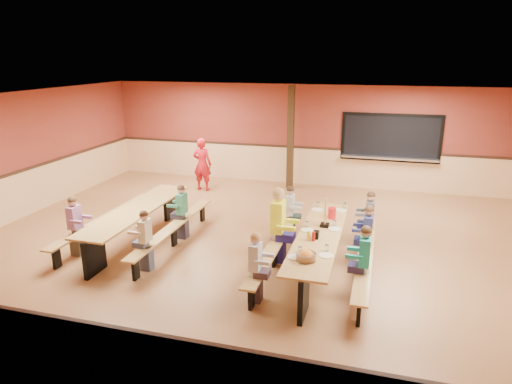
# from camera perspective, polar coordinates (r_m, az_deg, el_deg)

# --- Properties ---
(ground) EXTENTS (12.00, 12.00, 0.00)m
(ground) POSITION_cam_1_polar(r_m,az_deg,el_deg) (9.63, -0.00, -6.63)
(ground) COLOR brown
(ground) RESTS_ON ground
(room_envelope) EXTENTS (12.04, 10.04, 3.02)m
(room_envelope) POSITION_cam_1_polar(r_m,az_deg,el_deg) (9.37, -0.00, -2.75)
(room_envelope) COLOR maroon
(room_envelope) RESTS_ON ground
(kitchen_pass_through) EXTENTS (2.78, 0.28, 1.38)m
(kitchen_pass_through) POSITION_cam_1_polar(r_m,az_deg,el_deg) (13.66, 16.47, 6.27)
(kitchen_pass_through) COLOR black
(kitchen_pass_through) RESTS_ON ground
(structural_post) EXTENTS (0.18, 0.18, 3.00)m
(structural_post) POSITION_cam_1_polar(r_m,az_deg,el_deg) (13.36, 4.34, 6.73)
(structural_post) COLOR black
(structural_post) RESTS_ON ground
(cafeteria_table_main) EXTENTS (1.91, 3.70, 0.74)m
(cafeteria_table_main) POSITION_cam_1_polar(r_m,az_deg,el_deg) (8.38, 7.88, -6.57)
(cafeteria_table_main) COLOR #B08646
(cafeteria_table_main) RESTS_ON ground
(cafeteria_table_second) EXTENTS (1.91, 3.70, 0.74)m
(cafeteria_table_second) POSITION_cam_1_polar(r_m,az_deg,el_deg) (9.94, -14.60, -3.17)
(cafeteria_table_second) COLOR #B08646
(cafeteria_table_second) RESTS_ON ground
(seated_child_white_left) EXTENTS (0.35, 0.29, 1.17)m
(seated_child_white_left) POSITION_cam_1_polar(r_m,az_deg,el_deg) (7.33, -0.07, -9.46)
(seated_child_white_left) COLOR #BBBAC0
(seated_child_white_left) RESTS_ON ground
(seated_adult_yellow) EXTENTS (0.48, 0.39, 1.44)m
(seated_adult_yellow) POSITION_cam_1_polar(r_m,az_deg,el_deg) (8.67, 2.76, -4.21)
(seated_adult_yellow) COLOR #F6FF26
(seated_adult_yellow) RESTS_ON ground
(seated_child_grey_left) EXTENTS (0.35, 0.28, 1.16)m
(seated_child_grey_left) POSITION_cam_1_polar(r_m,az_deg,el_deg) (9.76, 4.27, -2.67)
(seated_child_grey_left) COLOR #B8B8B8
(seated_child_grey_left) RESTS_ON ground
(seated_child_teal_right) EXTENTS (0.37, 0.31, 1.22)m
(seated_child_teal_right) POSITION_cam_1_polar(r_m,az_deg,el_deg) (7.65, 13.34, -8.56)
(seated_child_teal_right) COLOR #21AFA5
(seated_child_teal_right) RESTS_ON ground
(seated_child_navy_right) EXTENTS (0.36, 0.29, 1.19)m
(seated_child_navy_right) POSITION_cam_1_polar(r_m,az_deg,el_deg) (8.72, 13.72, -5.50)
(seated_child_navy_right) COLOR navy
(seated_child_navy_right) RESTS_ON ground
(seated_child_char_right) EXTENTS (0.36, 0.30, 1.19)m
(seated_child_char_right) POSITION_cam_1_polar(r_m,az_deg,el_deg) (9.54, 13.97, -3.51)
(seated_child_char_right) COLOR #464B50
(seated_child_char_right) RESTS_ON ground
(seated_child_purple_sec) EXTENTS (0.36, 0.30, 1.19)m
(seated_child_purple_sec) POSITION_cam_1_polar(r_m,az_deg,el_deg) (9.64, -21.64, -4.02)
(seated_child_purple_sec) COLOR #A0659D
(seated_child_purple_sec) RESTS_ON ground
(seated_child_green_sec) EXTENTS (0.35, 0.29, 1.17)m
(seated_child_green_sec) POSITION_cam_1_polar(r_m,az_deg,el_deg) (9.91, -9.22, -2.51)
(seated_child_green_sec) COLOR #36805F
(seated_child_green_sec) RESTS_ON ground
(seated_child_tan_sec) EXTENTS (0.33, 0.27, 1.13)m
(seated_child_tan_sec) POSITION_cam_1_polar(r_m,az_deg,el_deg) (8.61, -13.64, -5.97)
(seated_child_tan_sec) COLOR beige
(seated_child_tan_sec) RESTS_ON ground
(standing_woman) EXTENTS (0.58, 0.39, 1.55)m
(standing_woman) POSITION_cam_1_polar(r_m,az_deg,el_deg) (13.36, -6.74, 3.47)
(standing_woman) COLOR red
(standing_woman) RESTS_ON ground
(punch_pitcher) EXTENTS (0.16, 0.16, 0.22)m
(punch_pitcher) POSITION_cam_1_polar(r_m,az_deg,el_deg) (9.06, 9.48, -2.63)
(punch_pitcher) COLOR red
(punch_pitcher) RESTS_ON cafeteria_table_main
(chip_bowl) EXTENTS (0.32, 0.32, 0.15)m
(chip_bowl) POSITION_cam_1_polar(r_m,az_deg,el_deg) (7.23, 6.27, -7.94)
(chip_bowl) COLOR orange
(chip_bowl) RESTS_ON cafeteria_table_main
(napkin_dispenser) EXTENTS (0.10, 0.14, 0.13)m
(napkin_dispenser) POSITION_cam_1_polar(r_m,az_deg,el_deg) (8.08, 7.51, -5.32)
(napkin_dispenser) COLOR black
(napkin_dispenser) RESTS_ON cafeteria_table_main
(condiment_mustard) EXTENTS (0.06, 0.06, 0.17)m
(condiment_mustard) POSITION_cam_1_polar(r_m,az_deg,el_deg) (7.97, 6.57, -5.45)
(condiment_mustard) COLOR yellow
(condiment_mustard) RESTS_ON cafeteria_table_main
(condiment_ketchup) EXTENTS (0.06, 0.06, 0.17)m
(condiment_ketchup) POSITION_cam_1_polar(r_m,az_deg,el_deg) (7.96, 7.21, -5.52)
(condiment_ketchup) COLOR #B2140F
(condiment_ketchup) RESTS_ON cafeteria_table_main
(table_paddle) EXTENTS (0.16, 0.16, 0.56)m
(table_paddle) POSITION_cam_1_polar(r_m,az_deg,el_deg) (8.61, 8.63, -3.45)
(table_paddle) COLOR black
(table_paddle) RESTS_ON cafeteria_table_main
(place_settings) EXTENTS (0.65, 3.30, 0.11)m
(place_settings) POSITION_cam_1_polar(r_m,az_deg,el_deg) (8.28, 7.96, -4.86)
(place_settings) COLOR beige
(place_settings) RESTS_ON cafeteria_table_main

